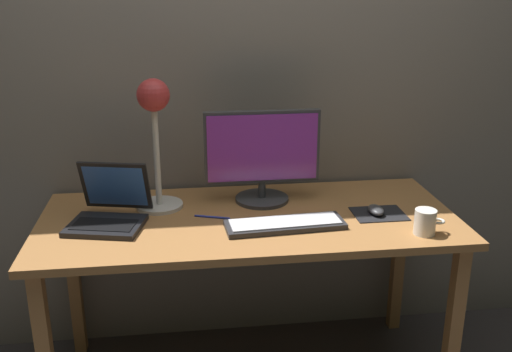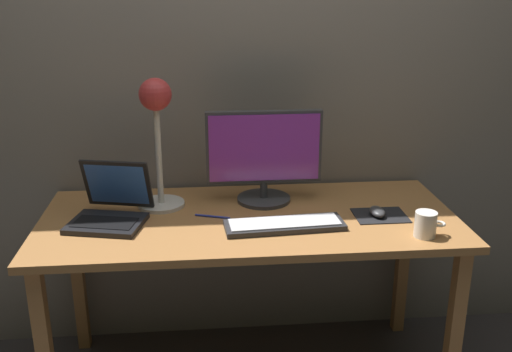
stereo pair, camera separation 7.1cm
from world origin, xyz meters
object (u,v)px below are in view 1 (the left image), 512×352
Objects in this scene: keyboard_main at (285,224)px; desk_lamp at (155,122)px; mouse at (376,210)px; monitor at (262,155)px; pen at (212,217)px; laptop at (110,206)px; coffee_mug at (426,222)px.

desk_lamp reaches higher than keyboard_main.
mouse is at bearing 11.08° from keyboard_main.
desk_lamp reaches higher than mouse.
monitor is 3.33× the size of pen.
mouse is 0.63m from pen.
desk_lamp is at bearing 146.09° from pen.
laptop is at bearing 176.36° from mouse.
keyboard_main is 4.00× the size of coffee_mug.
monitor is 4.15× the size of coffee_mug.
laptop is at bearing -166.53° from monitor.
keyboard_main is 0.29m from pen.
laptop is 3.40× the size of mouse.
keyboard_main is 0.50m from coffee_mug.
keyboard_main is at bearing 165.98° from coffee_mug.
desk_lamp is (-0.46, 0.26, 0.34)m from keyboard_main.
desk_lamp is at bearing 158.07° from coffee_mug.
mouse reaches higher than keyboard_main.
monitor is 0.50m from mouse.
desk_lamp is at bearing -177.59° from monitor.
mouse is (0.37, 0.07, 0.01)m from keyboard_main.
mouse is (1.01, -0.06, -0.04)m from laptop.
laptop reaches higher than keyboard_main.
monitor reaches higher than coffee_mug.
monitor is at bearing 143.13° from coffee_mug.
monitor is 0.90× the size of desk_lamp.
laptop is 0.38m from pen.
laptop is (-0.64, 0.14, 0.05)m from keyboard_main.
mouse is 0.86× the size of coffee_mug.
monitor is at bearing 99.56° from keyboard_main.
laptop reaches higher than coffee_mug.
pen is (-0.26, 0.13, -0.01)m from keyboard_main.
desk_lamp reaches higher than monitor.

